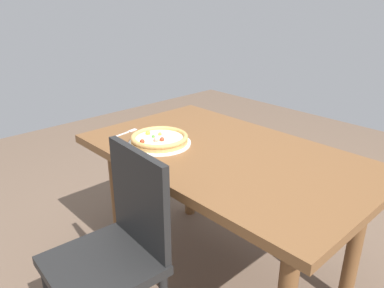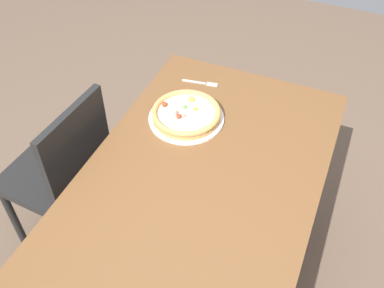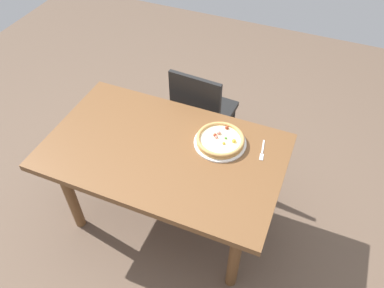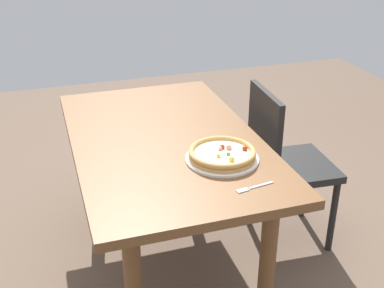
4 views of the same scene
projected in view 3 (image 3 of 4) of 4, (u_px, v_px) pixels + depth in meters
name	position (u px, v px, depth m)	size (l,w,h in m)	color
ground_plane	(169.00, 217.00, 2.76)	(6.00, 6.00, 0.00)	brown
dining_table	(164.00, 160.00, 2.30)	(1.42, 0.85, 0.73)	brown
chair_near	(202.00, 113.00, 2.81)	(0.42, 0.42, 0.89)	black
plate	(220.00, 143.00, 2.26)	(0.32, 0.32, 0.01)	white
pizza	(220.00, 140.00, 2.24)	(0.29, 0.29, 0.04)	tan
fork	(262.00, 152.00, 2.21)	(0.04, 0.17, 0.00)	silver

